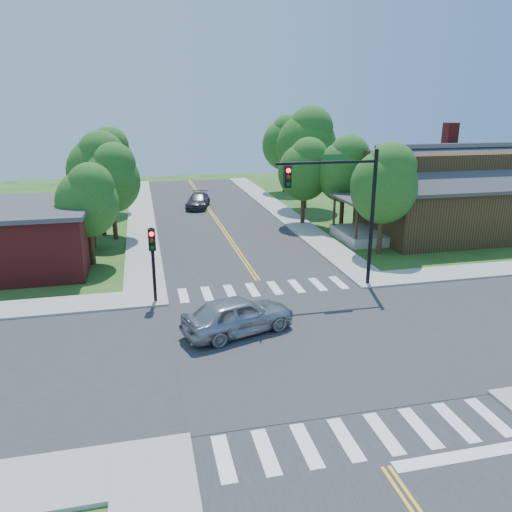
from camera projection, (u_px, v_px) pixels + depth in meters
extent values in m
plane|color=#284F18|center=(300.00, 343.00, 20.42)|extent=(100.00, 100.00, 0.00)
cube|color=#2D2D30|center=(300.00, 342.00, 20.41)|extent=(10.00, 90.00, 0.04)
cube|color=#2D2D30|center=(300.00, 342.00, 20.41)|extent=(90.00, 10.00, 0.04)
cube|color=#2D2D30|center=(300.00, 343.00, 20.42)|extent=(10.20, 10.20, 0.06)
cube|color=#9E9B93|center=(279.00, 210.00, 44.97)|extent=(2.20, 40.00, 0.14)
cube|color=#9E9B93|center=(141.00, 217.00, 42.35)|extent=(2.20, 40.00, 0.14)
cube|color=white|center=(183.00, 295.00, 25.27)|extent=(0.45, 2.00, 0.01)
cube|color=white|center=(207.00, 293.00, 25.53)|extent=(0.45, 2.00, 0.01)
cube|color=white|center=(230.00, 292.00, 25.79)|extent=(0.45, 2.00, 0.01)
cube|color=white|center=(253.00, 290.00, 26.04)|extent=(0.45, 2.00, 0.01)
cube|color=white|center=(275.00, 288.00, 26.30)|extent=(0.45, 2.00, 0.01)
cube|color=white|center=(297.00, 286.00, 26.56)|extent=(0.45, 2.00, 0.01)
cube|color=white|center=(318.00, 284.00, 26.82)|extent=(0.45, 2.00, 0.01)
cube|color=white|center=(339.00, 282.00, 27.08)|extent=(0.45, 2.00, 0.01)
cube|color=white|center=(224.00, 458.00, 13.73)|extent=(0.45, 2.00, 0.01)
cube|color=white|center=(266.00, 452.00, 13.99)|extent=(0.45, 2.00, 0.01)
cube|color=white|center=(306.00, 445.00, 14.24)|extent=(0.45, 2.00, 0.01)
cube|color=white|center=(346.00, 439.00, 14.50)|extent=(0.45, 2.00, 0.01)
cube|color=white|center=(384.00, 433.00, 14.76)|extent=(0.45, 2.00, 0.01)
cube|color=white|center=(420.00, 427.00, 15.02)|extent=(0.45, 2.00, 0.01)
cube|color=white|center=(455.00, 422.00, 15.28)|extent=(0.45, 2.00, 0.01)
cube|color=white|center=(490.00, 417.00, 15.53)|extent=(0.45, 2.00, 0.01)
cube|color=yellow|center=(209.00, 211.00, 44.81)|extent=(0.10, 37.50, 0.01)
cube|color=yellow|center=(212.00, 211.00, 44.86)|extent=(0.10, 37.50, 0.01)
cube|color=white|center=(469.00, 456.00, 13.88)|extent=(4.60, 0.45, 0.09)
cylinder|color=black|center=(372.00, 220.00, 25.77)|extent=(0.20, 0.20, 7.20)
cylinder|color=black|center=(327.00, 163.00, 24.32)|extent=(5.20, 0.14, 0.14)
cube|color=#19591E|center=(335.00, 157.00, 24.29)|extent=(1.40, 0.04, 0.30)
cube|color=black|center=(287.00, 177.00, 24.08)|extent=(0.34, 0.28, 1.05)
sphere|color=#FF0C0C|center=(288.00, 171.00, 23.82)|extent=(0.22, 0.22, 0.22)
sphere|color=#3F2605|center=(288.00, 177.00, 23.92)|extent=(0.22, 0.22, 0.22)
sphere|color=#05330F|center=(288.00, 184.00, 24.01)|extent=(0.22, 0.22, 0.22)
cylinder|color=black|center=(153.00, 266.00, 23.86)|extent=(0.16, 0.16, 3.80)
cube|color=black|center=(152.00, 240.00, 23.47)|extent=(0.34, 0.28, 1.05)
sphere|color=#FF0C0C|center=(151.00, 234.00, 23.22)|extent=(0.22, 0.22, 0.22)
sphere|color=#3F2605|center=(152.00, 241.00, 23.31)|extent=(0.22, 0.22, 0.22)
sphere|color=#05330F|center=(152.00, 247.00, 23.41)|extent=(0.22, 0.22, 0.22)
cube|color=black|center=(440.00, 209.00, 36.31)|extent=(10.00, 8.00, 4.00)
cube|color=#9E9B93|center=(358.00, 235.00, 35.44)|extent=(2.60, 4.50, 0.70)
cylinder|color=black|center=(357.00, 226.00, 32.97)|extent=(0.18, 0.18, 2.50)
cylinder|color=black|center=(334.00, 213.00, 36.70)|extent=(0.18, 0.18, 2.50)
cube|color=#38383D|center=(361.00, 199.00, 34.67)|extent=(2.80, 4.80, 0.18)
cube|color=maroon|center=(445.00, 179.00, 39.64)|extent=(0.90, 0.90, 7.11)
cube|color=maroon|center=(0.00, 239.00, 29.13)|extent=(10.00, 8.00, 3.50)
cylinder|color=#382314|center=(380.00, 234.00, 31.98)|extent=(0.34, 0.34, 2.66)
ellipsoid|color=#1B5B1A|center=(384.00, 187.00, 31.09)|extent=(4.20, 3.99, 4.62)
sphere|color=#1B5B1A|center=(391.00, 167.00, 30.60)|extent=(3.08, 3.08, 3.08)
cylinder|color=#382314|center=(342.00, 211.00, 38.83)|extent=(0.34, 0.34, 2.65)
ellipsoid|color=#1B5B1A|center=(344.00, 172.00, 37.94)|extent=(4.19, 3.98, 4.61)
sphere|color=#1B5B1A|center=(349.00, 155.00, 37.45)|extent=(3.07, 3.07, 3.07)
cylinder|color=#382314|center=(305.00, 190.00, 45.81)|extent=(0.34, 0.34, 3.41)
ellipsoid|color=#1B5B1A|center=(306.00, 147.00, 44.67)|extent=(5.39, 5.12, 5.93)
sphere|color=#1B5B1A|center=(311.00, 128.00, 44.07)|extent=(3.95, 3.95, 3.95)
cylinder|color=#382314|center=(284.00, 178.00, 54.38)|extent=(0.34, 0.34, 3.07)
ellipsoid|color=#1B5B1A|center=(285.00, 145.00, 53.35)|extent=(4.84, 4.60, 5.33)
sphere|color=#1B5B1A|center=(288.00, 131.00, 52.80)|extent=(3.55, 3.55, 3.55)
cylinder|color=#382314|center=(92.00, 246.00, 29.92)|extent=(0.34, 0.34, 2.29)
ellipsoid|color=#1B5B1A|center=(87.00, 204.00, 29.15)|extent=(3.62, 3.44, 3.98)
sphere|color=#1B5B1A|center=(91.00, 185.00, 28.71)|extent=(2.65, 2.65, 2.65)
cylinder|color=#382314|center=(103.00, 216.00, 36.47)|extent=(0.34, 0.34, 2.82)
ellipsoid|color=#1B5B1A|center=(99.00, 173.00, 35.53)|extent=(4.45, 4.23, 4.89)
sphere|color=#1B5B1A|center=(101.00, 154.00, 35.01)|extent=(3.26, 3.26, 3.26)
cylinder|color=#382314|center=(111.00, 197.00, 44.05)|extent=(0.34, 0.34, 2.78)
ellipsoid|color=#1B5B1A|center=(108.00, 161.00, 43.12)|extent=(4.39, 4.17, 4.83)
sphere|color=#1B5B1A|center=(110.00, 146.00, 42.61)|extent=(3.22, 3.22, 3.22)
cylinder|color=#382314|center=(110.00, 184.00, 52.41)|extent=(0.34, 0.34, 2.26)
ellipsoid|color=#1B5B1A|center=(108.00, 160.00, 51.65)|extent=(3.58, 3.40, 3.93)
sphere|color=#1B5B1A|center=(110.00, 149.00, 51.21)|extent=(2.62, 2.62, 2.62)
cylinder|color=#382314|center=(303.00, 209.00, 39.70)|extent=(0.34, 0.34, 2.57)
ellipsoid|color=#1B5B1A|center=(304.00, 172.00, 38.84)|extent=(4.05, 3.85, 4.46)
sphere|color=#1B5B1A|center=(309.00, 157.00, 38.36)|extent=(2.97, 2.97, 2.97)
cylinder|color=#382314|center=(115.00, 222.00, 35.51)|extent=(0.34, 0.34, 2.55)
ellipsoid|color=#1B5B1A|center=(111.00, 181.00, 34.66)|extent=(4.03, 3.83, 4.43)
sphere|color=#1B5B1A|center=(114.00, 164.00, 34.18)|extent=(2.95, 2.95, 2.95)
imported|color=#A6A8AD|center=(238.00, 316.00, 20.99)|extent=(4.65, 5.87, 1.63)
imported|color=#333539|center=(198.00, 201.00, 46.06)|extent=(4.09, 5.45, 1.32)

